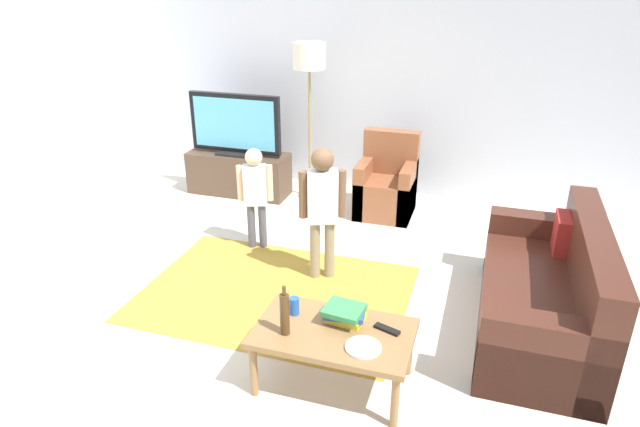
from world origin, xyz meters
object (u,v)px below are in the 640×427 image
Objects in this scene: armchair at (387,187)px; coffee_table at (334,337)px; couch at (550,297)px; child_center at (322,202)px; floor_lamp at (309,65)px; child_near_tv at (255,189)px; tv_stand at (239,174)px; bottle at (285,314)px; plate at (363,347)px; book_stack at (345,313)px; tv_remote at (387,329)px; tv at (235,125)px; soda_can at (294,306)px.

coffee_table is (0.23, -2.87, 0.07)m from armchair.
couch is 1.52× the size of child_center.
floor_lamp reaches higher than child_near_tv.
tv_stand is at bearing 125.07° from coffee_table.
tv_stand is 3.53× the size of bottle.
child_near_tv is (0.78, -1.25, 0.36)m from tv_stand.
tv_stand is at bearing 178.75° from armchair.
floor_lamp is at bearing 113.93° from plate.
book_stack reaches higher than tv_stand.
tv_remote is at bearing -4.54° from book_stack.
tv_stand is at bearing -169.88° from floor_lamp.
child_center reaches higher than couch.
floor_lamp is 5.24× the size of bottle.
coffee_table is 0.17m from book_stack.
child_center is at bearing -45.48° from tv.
plate is at bearing -22.92° from soda_can.
tv is 3.57m from coffee_table.
tv reaches higher than armchair.
tv_remote is at bearing -62.96° from floor_lamp.
coffee_table is 4.55× the size of plate.
child_center is 9.85× the size of soda_can.
tv_remote is (2.36, -2.81, 0.19)m from tv_stand.
child_center is at bearing 116.38° from plate.
tv is at bearing 149.16° from tv_remote.
coffee_table is 2.95× the size of bottle.
child_center is (0.70, -1.75, -0.83)m from floor_lamp.
tv reaches higher than coffee_table.
bottle reaches higher than tv_stand.
couch is 1.01× the size of floor_lamp.
coffee_table is (0.49, -1.31, -0.34)m from child_center.
soda_can is at bearing -91.36° from armchair.
floor_lamp is at bearing 111.27° from coffee_table.
child_center is at bearing 142.66° from tv_remote.
floor_lamp is (-0.96, 0.19, 1.25)m from armchair.
child_near_tv is (-1.03, -1.21, 0.30)m from armchair.
tv_remote is at bearing 17.35° from coffee_table.
child_near_tv is 2.95× the size of bottle.
floor_lamp reaches higher than coffee_table.
child_center is at bearing -99.19° from armchair.
book_stack is 0.41m from bottle.
child_near_tv is at bearing 155.35° from child_center.
tv reaches higher than child_near_tv.
couch is (3.40, -1.86, 0.05)m from tv_stand.
tv_stand is 3.52m from bottle.
bottle is at bearing 180.00° from plate.
child_center is 5.37× the size of plate.
child_near_tv reaches higher than coffee_table.
soda_can is at bearing 95.19° from bottle.
child_center reaches higher than tv_remote.
tv_remote is (0.32, 0.10, 0.06)m from coffee_table.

